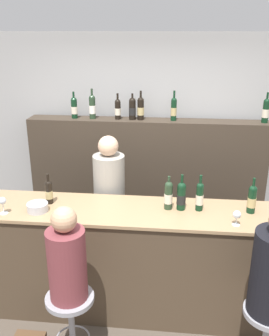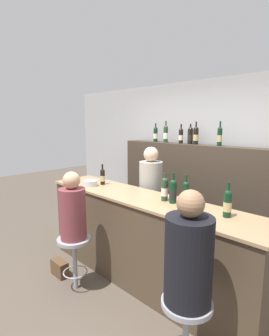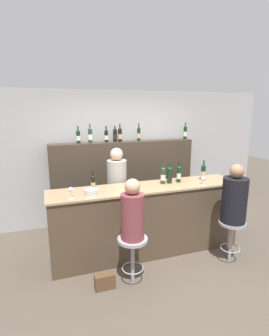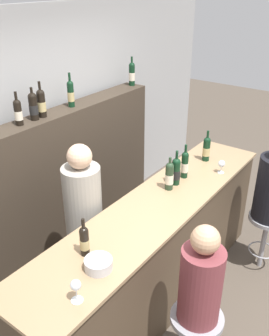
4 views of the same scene
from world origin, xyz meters
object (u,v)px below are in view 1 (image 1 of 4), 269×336
metal_bowl (38,207)px  wine_bottle_backbar_4 (141,108)px  wine_bottle_backbar_3 (132,108)px  bar_stool_left (71,310)px  wine_bottle_counter_4 (252,199)px  wine_bottle_backbar_2 (118,109)px  wine_glass_1 (237,215)px  wine_bottle_backbar_1 (92,107)px  wine_bottle_backbar_6 (266,110)px  wine_bottle_backbar_5 (174,109)px  wine_bottle_counter_2 (181,196)px  wine_bottle_counter_1 (168,195)px  wine_bottle_counter_3 (200,196)px  wine_bottle_counter_0 (49,192)px  wine_glass_0 (2,202)px  wine_bottle_backbar_0 (74,107)px  bar_stool_right (267,325)px  guest_seated_left (67,260)px

metal_bowl → wine_bottle_backbar_4: bearing=59.4°
wine_bottle_backbar_3 → bar_stool_left: bearing=-98.8°
wine_bottle_counter_4 → wine_bottle_backbar_2: wine_bottle_backbar_2 is taller
wine_bottle_backbar_2 → wine_glass_1: bearing=-50.2°
wine_bottle_backbar_1 → wine_bottle_backbar_3: bearing=-0.0°
wine_bottle_backbar_2 → bar_stool_left: (-0.12, -1.91, -1.25)m
wine_glass_1 → wine_bottle_backbar_1: bearing=136.2°
wine_bottle_backbar_6 → wine_bottle_backbar_4: bearing=-180.0°
wine_bottle_backbar_3 → wine_bottle_backbar_5: size_ratio=0.88×
wine_bottle_backbar_5 → wine_bottle_counter_2: bearing=-85.5°
wine_bottle_counter_1 → metal_bowl: (-1.16, -0.17, -0.10)m
wine_glass_1 → wine_bottle_counter_3: bearing=139.8°
wine_bottle_counter_3 → metal_bowl: wine_bottle_counter_3 is taller
wine_bottle_backbar_1 → wine_bottle_backbar_4: (0.57, 0.00, -0.01)m
wine_bottle_backbar_1 → wine_bottle_backbar_4: wine_bottle_backbar_1 is taller
wine_bottle_counter_0 → wine_bottle_backbar_1: bearing=81.4°
wine_glass_0 → metal_bowl: wine_glass_0 is taller
wine_bottle_backbar_6 → wine_glass_1: wine_bottle_backbar_6 is taller
wine_bottle_counter_2 → wine_bottle_counter_0: bearing=-180.0°
wine_glass_0 → wine_glass_1: (2.01, 0.00, -0.02)m
wine_bottle_backbar_5 → metal_bowl: 1.91m
wine_bottle_counter_0 → wine_bottle_counter_1: (1.11, 0.00, 0.02)m
wine_bottle_backbar_0 → wine_glass_1: (1.71, -1.43, -0.58)m
wine_bottle_counter_4 → wine_glass_1: bearing=-123.4°
wine_bottle_counter_3 → metal_bowl: 1.45m
wine_bottle_counter_3 → bar_stool_right: (0.51, -0.72, -0.73)m
wine_bottle_counter_0 → wine_bottle_counter_1: size_ratio=0.93×
wine_bottle_counter_3 → wine_glass_1: size_ratio=2.56×
wine_bottle_backbar_4 → wine_glass_1: 1.81m
metal_bowl → bar_stool_left: 0.93m
wine_bottle_backbar_0 → wine_bottle_counter_4: bearing=-32.4°
wine_bottle_backbar_2 → wine_bottle_counter_1: bearing=-62.2°
wine_bottle_counter_1 → wine_bottle_backbar_5: bearing=89.0°
wine_bottle_counter_3 → bar_stool_left: (-1.03, -0.72, -0.73)m
wine_bottle_counter_0 → wine_bottle_backbar_4: size_ratio=0.87×
guest_seated_left → wine_bottle_backbar_4: bearing=78.4°
wine_glass_0 → wine_bottle_backbar_0: bearing=78.1°
wine_glass_1 → bar_stool_right: (0.22, -0.47, -0.68)m
wine_bottle_backbar_3 → wine_bottle_backbar_6: size_ratio=0.89×
wine_bottle_backbar_0 → wine_bottle_backbar_5: size_ratio=0.91×
wine_bottle_backbar_5 → bar_stool_left: size_ratio=0.54×
metal_bowl → bar_stool_left: size_ratio=0.29×
wine_bottle_counter_1 → guest_seated_left: guest_seated_left is taller
wine_bottle_counter_3 → wine_bottle_backbar_3: 1.49m
wine_glass_0 → metal_bowl: size_ratio=0.83×
wine_bottle_counter_2 → wine_bottle_counter_1: bearing=180.0°
wine_bottle_counter_3 → wine_bottle_counter_4: size_ratio=1.02×
wine_bottle_backbar_2 → bar_stool_right: wine_bottle_backbar_2 is taller
wine_bottle_backbar_5 → wine_glass_0: (-1.47, -1.43, -0.56)m
wine_bottle_backbar_4 → metal_bowl: size_ratio=1.78×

